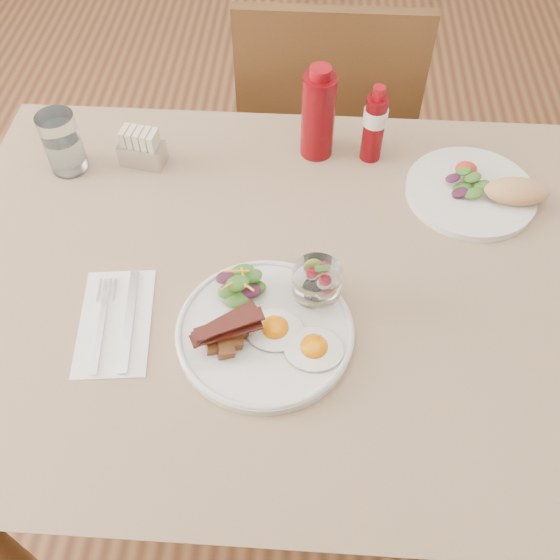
{
  "coord_description": "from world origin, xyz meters",
  "views": [
    {
      "loc": [
        -0.03,
        -0.65,
        1.58
      ],
      "look_at": [
        -0.07,
        -0.06,
        0.82
      ],
      "focal_mm": 40.0,
      "sensor_mm": 36.0,
      "label": 1
    }
  ],
  "objects_px": {
    "water_glass": "(64,146)",
    "ketchup_bottle": "(318,115)",
    "second_plate": "(482,191)",
    "chair_far": "(324,134)",
    "hot_sauce_bottle": "(374,125)",
    "sugar_caddy": "(142,149)",
    "table": "(322,308)",
    "main_plate": "(265,332)",
    "fruit_cup": "(317,281)"
  },
  "relations": [
    {
      "from": "water_glass",
      "to": "ketchup_bottle",
      "type": "bearing_deg",
      "value": 9.05
    },
    {
      "from": "second_plate",
      "to": "water_glass",
      "type": "bearing_deg",
      "value": 177.55
    },
    {
      "from": "chair_far",
      "to": "hot_sauce_bottle",
      "type": "bearing_deg",
      "value": -76.47
    },
    {
      "from": "second_plate",
      "to": "chair_far",
      "type": "bearing_deg",
      "value": 122.56
    },
    {
      "from": "second_plate",
      "to": "water_glass",
      "type": "distance_m",
      "value": 0.79
    },
    {
      "from": "chair_far",
      "to": "hot_sauce_bottle",
      "type": "xyz_separation_m",
      "value": [
        0.08,
        -0.35,
        0.31
      ]
    },
    {
      "from": "second_plate",
      "to": "water_glass",
      "type": "height_order",
      "value": "water_glass"
    },
    {
      "from": "ketchup_bottle",
      "to": "sugar_caddy",
      "type": "height_order",
      "value": "ketchup_bottle"
    },
    {
      "from": "chair_far",
      "to": "hot_sauce_bottle",
      "type": "height_order",
      "value": "chair_far"
    },
    {
      "from": "chair_far",
      "to": "sugar_caddy",
      "type": "bearing_deg",
      "value": -132.44
    },
    {
      "from": "table",
      "to": "ketchup_bottle",
      "type": "height_order",
      "value": "ketchup_bottle"
    },
    {
      "from": "main_plate",
      "to": "hot_sauce_bottle",
      "type": "bearing_deg",
      "value": 67.98
    },
    {
      "from": "fruit_cup",
      "to": "hot_sauce_bottle",
      "type": "distance_m",
      "value": 0.38
    },
    {
      "from": "sugar_caddy",
      "to": "water_glass",
      "type": "relative_size",
      "value": 0.76
    },
    {
      "from": "main_plate",
      "to": "ketchup_bottle",
      "type": "distance_m",
      "value": 0.46
    },
    {
      "from": "sugar_caddy",
      "to": "main_plate",
      "type": "bearing_deg",
      "value": -45.38
    },
    {
      "from": "hot_sauce_bottle",
      "to": "water_glass",
      "type": "relative_size",
      "value": 1.33
    },
    {
      "from": "hot_sauce_bottle",
      "to": "water_glass",
      "type": "bearing_deg",
      "value": -173.4
    },
    {
      "from": "hot_sauce_bottle",
      "to": "ketchup_bottle",
      "type": "bearing_deg",
      "value": 175.45
    },
    {
      "from": "main_plate",
      "to": "ketchup_bottle",
      "type": "height_order",
      "value": "ketchup_bottle"
    },
    {
      "from": "second_plate",
      "to": "sugar_caddy",
      "type": "bearing_deg",
      "value": 175.07
    },
    {
      "from": "ketchup_bottle",
      "to": "sugar_caddy",
      "type": "bearing_deg",
      "value": -170.84
    },
    {
      "from": "fruit_cup",
      "to": "second_plate",
      "type": "xyz_separation_m",
      "value": [
        0.3,
        0.27,
        -0.04
      ]
    },
    {
      "from": "fruit_cup",
      "to": "hot_sauce_bottle",
      "type": "height_order",
      "value": "hot_sauce_bottle"
    },
    {
      "from": "chair_far",
      "to": "sugar_caddy",
      "type": "height_order",
      "value": "chair_far"
    },
    {
      "from": "main_plate",
      "to": "ketchup_bottle",
      "type": "bearing_deg",
      "value": 81.21
    },
    {
      "from": "fruit_cup",
      "to": "main_plate",
      "type": "bearing_deg",
      "value": -139.4
    },
    {
      "from": "main_plate",
      "to": "sugar_caddy",
      "type": "height_order",
      "value": "sugar_caddy"
    },
    {
      "from": "chair_far",
      "to": "main_plate",
      "type": "height_order",
      "value": "chair_far"
    },
    {
      "from": "table",
      "to": "water_glass",
      "type": "relative_size",
      "value": 10.96
    },
    {
      "from": "chair_far",
      "to": "ketchup_bottle",
      "type": "xyz_separation_m",
      "value": [
        -0.02,
        -0.34,
        0.32
      ]
    },
    {
      "from": "second_plate",
      "to": "ketchup_bottle",
      "type": "height_order",
      "value": "ketchup_bottle"
    },
    {
      "from": "chair_far",
      "to": "fruit_cup",
      "type": "relative_size",
      "value": 11.61
    },
    {
      "from": "table",
      "to": "main_plate",
      "type": "distance_m",
      "value": 0.18
    },
    {
      "from": "second_plate",
      "to": "main_plate",
      "type": "bearing_deg",
      "value": -138.75
    },
    {
      "from": "hot_sauce_bottle",
      "to": "water_glass",
      "type": "distance_m",
      "value": 0.59
    },
    {
      "from": "table",
      "to": "ketchup_bottle",
      "type": "relative_size",
      "value": 6.95
    },
    {
      "from": "chair_far",
      "to": "water_glass",
      "type": "height_order",
      "value": "chair_far"
    },
    {
      "from": "water_glass",
      "to": "chair_far",
      "type": "bearing_deg",
      "value": 39.61
    },
    {
      "from": "table",
      "to": "ketchup_bottle",
      "type": "bearing_deg",
      "value": 94.14
    },
    {
      "from": "fruit_cup",
      "to": "water_glass",
      "type": "relative_size",
      "value": 0.66
    },
    {
      "from": "hot_sauce_bottle",
      "to": "fruit_cup",
      "type": "bearing_deg",
      "value": -104.96
    },
    {
      "from": "chair_far",
      "to": "ketchup_bottle",
      "type": "bearing_deg",
      "value": -93.93
    },
    {
      "from": "chair_far",
      "to": "second_plate",
      "type": "xyz_separation_m",
      "value": [
        0.29,
        -0.45,
        0.24
      ]
    },
    {
      "from": "main_plate",
      "to": "hot_sauce_bottle",
      "type": "relative_size",
      "value": 1.73
    },
    {
      "from": "table",
      "to": "hot_sauce_bottle",
      "type": "xyz_separation_m",
      "value": [
        0.08,
        0.31,
        0.17
      ]
    },
    {
      "from": "main_plate",
      "to": "sugar_caddy",
      "type": "xyz_separation_m",
      "value": [
        -0.27,
        0.39,
        0.03
      ]
    },
    {
      "from": "chair_far",
      "to": "fruit_cup",
      "type": "distance_m",
      "value": 0.77
    },
    {
      "from": "water_glass",
      "to": "main_plate",
      "type": "bearing_deg",
      "value": -41.71
    },
    {
      "from": "chair_far",
      "to": "second_plate",
      "type": "bearing_deg",
      "value": -57.44
    }
  ]
}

